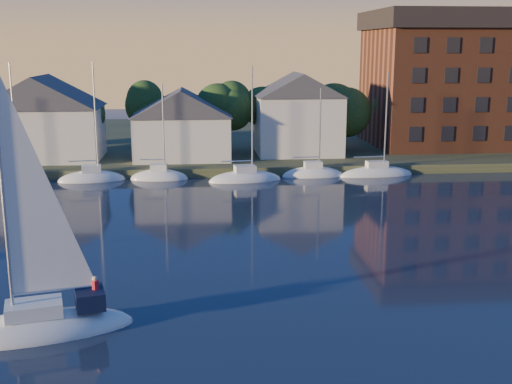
{
  "coord_description": "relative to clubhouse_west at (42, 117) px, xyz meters",
  "views": [
    {
      "loc": [
        -4.37,
        -17.94,
        13.84
      ],
      "look_at": [
        -0.62,
        22.0,
        4.72
      ],
      "focal_mm": 45.0,
      "sensor_mm": 36.0,
      "label": 1
    }
  ],
  "objects": [
    {
      "name": "shoreline_land",
      "position": [
        22.0,
        17.0,
        -5.93
      ],
      "size": [
        160.0,
        50.0,
        2.0
      ],
      "primitive_type": "cube",
      "color": "#343D23",
      "rests_on": "ground"
    },
    {
      "name": "wooden_dock",
      "position": [
        22.0,
        -6.0,
        -5.93
      ],
      "size": [
        120.0,
        3.0,
        1.0
      ],
      "primitive_type": "cube",
      "color": "brown",
      "rests_on": "ground"
    },
    {
      "name": "clubhouse_west",
      "position": [
        0.0,
        0.0,
        0.0
      ],
      "size": [
        13.65,
        9.45,
        9.64
      ],
      "color": "beige",
      "rests_on": "shoreline_land"
    },
    {
      "name": "clubhouse_centre",
      "position": [
        16.0,
        -1.0,
        -0.8
      ],
      "size": [
        11.55,
        8.4,
        8.08
      ],
      "color": "beige",
      "rests_on": "shoreline_land"
    },
    {
      "name": "clubhouse_east",
      "position": [
        30.0,
        1.0,
        0.07
      ],
      "size": [
        10.5,
        8.4,
        9.8
      ],
      "color": "beige",
      "rests_on": "shoreline_land"
    },
    {
      "name": "condo_block",
      "position": [
        56.0,
        6.95,
        3.86
      ],
      "size": [
        31.0,
        17.0,
        17.4
      ],
      "color": "brown",
      "rests_on": "shoreline_land"
    },
    {
      "name": "tree_line",
      "position": [
        24.0,
        5.0,
        1.24
      ],
      "size": [
        93.4,
        5.4,
        8.9
      ],
      "color": "#382419",
      "rests_on": "shoreline_land"
    },
    {
      "name": "moored_fleet",
      "position": [
        10.0,
        -9.0,
        -5.83
      ],
      "size": [
        63.5,
        2.4,
        12.05
      ],
      "color": "silver",
      "rests_on": "ground"
    },
    {
      "name": "hero_sailboat",
      "position": [
        9.68,
        -45.68,
        -5.32
      ],
      "size": [
        10.02,
        5.21,
        14.81
      ],
      "rotation": [
        0.0,
        0.0,
        3.38
      ],
      "color": "silver",
      "rests_on": "ground"
    }
  ]
}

